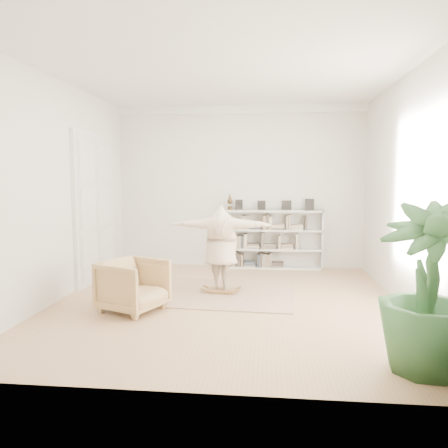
% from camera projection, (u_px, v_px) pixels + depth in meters
% --- Properties ---
extents(floor, '(6.00, 6.00, 0.00)m').
position_uv_depth(floor, '(226.00, 303.00, 7.05)').
color(floor, tan).
rests_on(floor, ground).
extents(room_shell, '(6.00, 6.00, 6.00)m').
position_uv_depth(room_shell, '(240.00, 109.00, 9.59)').
color(room_shell, silver).
rests_on(room_shell, floor).
extents(doors, '(0.09, 1.78, 2.92)m').
position_uv_depth(doors, '(95.00, 209.00, 8.47)').
color(doors, white).
rests_on(doors, floor).
extents(bookshelf, '(2.20, 0.35, 1.64)m').
position_uv_depth(bookshelf, '(272.00, 240.00, 9.69)').
color(bookshelf, silver).
rests_on(bookshelf, floor).
extents(armchair, '(1.12, 1.11, 0.78)m').
position_uv_depth(armchair, '(133.00, 286.00, 6.57)').
color(armchair, tan).
rests_on(armchair, floor).
extents(rug, '(2.61, 2.14, 0.02)m').
position_uv_depth(rug, '(221.00, 293.00, 7.59)').
color(rug, tan).
rests_on(rug, floor).
extents(rocker_board, '(0.48, 0.30, 0.10)m').
position_uv_depth(rocker_board, '(221.00, 290.00, 7.59)').
color(rocker_board, olive).
rests_on(rocker_board, rug).
extents(person, '(1.81, 0.59, 1.45)m').
position_uv_depth(person, '(221.00, 246.00, 7.50)').
color(person, beige).
rests_on(person, rocker_board).
extents(houseplant, '(1.31, 1.31, 1.78)m').
position_uv_depth(houseplant, '(428.00, 288.00, 4.46)').
color(houseplant, '#2C582C').
rests_on(houseplant, floor).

